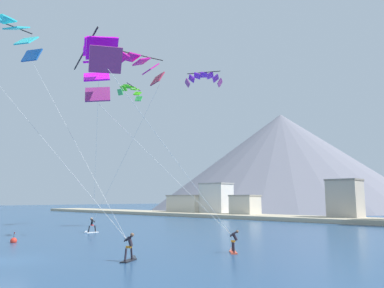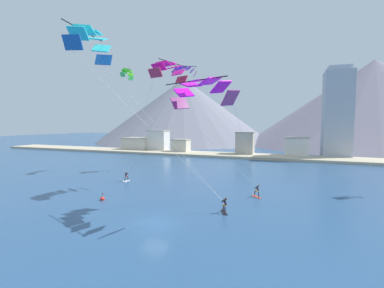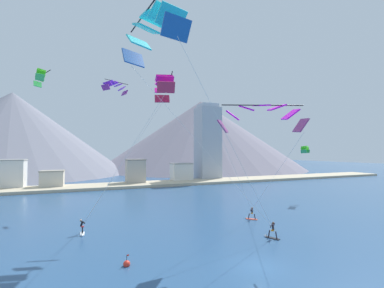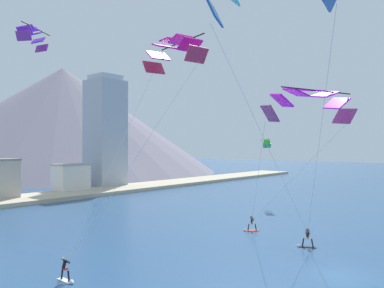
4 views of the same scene
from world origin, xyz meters
TOP-DOWN VIEW (x-y plane):
  - ground_plane at (0.00, 0.00)m, footprint 400.00×400.00m
  - kitesurfer_near_lead at (7.91, 12.34)m, footprint 1.49×1.53m
  - kitesurfer_near_trail at (-13.10, 13.79)m, footprint 0.59×1.74m
  - kitesurfer_mid_center at (5.47, 5.11)m, footprint 1.12×1.74m
  - parafoil_kite_near_lead at (3.31, 3.75)m, footprint 8.84×11.11m
  - parafoil_kite_near_trail at (-4.35, 12.23)m, footprint 10.20×7.02m
  - parafoil_kite_mid_center at (-8.16, 1.31)m, footprint 15.52×7.49m
  - parafoil_kite_distant_high_outer at (-8.45, 27.85)m, footprint 4.67×4.31m
  - parafoil_kite_distant_mid_solo at (-18.82, 23.29)m, footprint 2.65×4.79m
  - race_marker_buoy at (-9.63, 4.09)m, footprint 0.56×0.56m
  - shoreline_strip at (0.00, 52.14)m, footprint 180.00×10.00m
  - shore_building_harbour_front at (-0.31, 54.68)m, footprint 5.23×4.43m
  - shore_building_promenade_mid at (-20.64, 54.37)m, footprint 5.39×4.39m
  - shore_building_quay_east at (-29.98, 56.44)m, footprint 6.83×4.73m
  - shore_building_quay_west at (-37.88, 56.20)m, footprint 9.59×7.23m
  - mountain_peak_central_summit at (-41.28, 106.47)m, footprint 90.57×90.57m

SIDE VIEW (x-z plane):
  - ground_plane at x=0.00m, z-range 0.00..0.00m
  - race_marker_buoy at x=-9.63m, z-range -0.35..0.67m
  - shoreline_strip at x=0.00m, z-range 0.00..0.70m
  - kitesurfer_near_lead at x=7.91m, z-range -0.36..1.30m
  - kitesurfer_near_trail at x=-13.10m, z-range -0.36..1.38m
  - kitesurfer_mid_center at x=5.47m, z-range -0.35..1.43m
  - shore_building_promenade_mid at x=-20.64m, z-range 0.01..4.56m
  - shore_building_quay_west at x=-37.88m, z-range 0.01..4.67m
  - shore_building_harbour_front at x=-0.31m, z-range 0.01..7.09m
  - shore_building_quay_east at x=-29.98m, z-range 0.01..7.31m
  - parafoil_kite_near_lead at x=3.31m, z-range 6.46..19.14m
  - mountain_peak_central_summit at x=-41.28m, z-range 0.00..33.37m
  - parafoil_kite_near_trail at x=-4.35m, z-range 8.66..25.23m
  - parafoil_kite_mid_center at x=-8.16m, z-range 9.11..27.03m
  - parafoil_kite_distant_mid_solo at x=-18.82m, z-range 18.66..20.60m
  - parafoil_kite_distant_high_outer at x=-8.45m, z-range 19.32..21.27m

